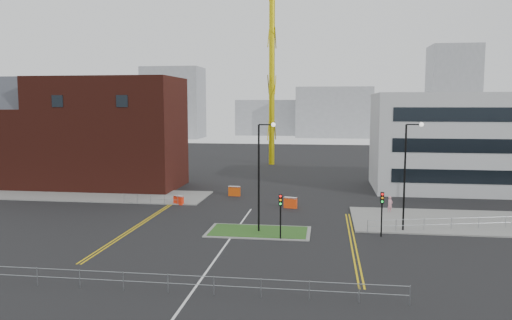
{
  "coord_description": "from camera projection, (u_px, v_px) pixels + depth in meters",
  "views": [
    {
      "loc": [
        7.41,
        -32.4,
        10.69
      ],
      "look_at": [
        0.44,
        17.52,
        5.0
      ],
      "focal_mm": 35.0,
      "sensor_mm": 36.0,
      "label": 1
    }
  ],
  "objects": [
    {
      "name": "brick_building",
      "position": [
        87.0,
        134.0,
        64.05
      ],
      "size": [
        24.2,
        10.07,
        14.24
      ],
      "color": "#4A1A12",
      "rests_on": "ground"
    },
    {
      "name": "skyline_a",
      "position": [
        174.0,
        103.0,
        156.46
      ],
      "size": [
        18.0,
        12.0,
        22.0
      ],
      "primitive_type": "cube",
      "color": "gray",
      "rests_on": "ground"
    },
    {
      "name": "office_block",
      "position": [
        478.0,
        142.0,
        61.33
      ],
      "size": [
        25.0,
        12.2,
        12.0
      ],
      "color": "#B1B3B6",
      "rests_on": "ground"
    },
    {
      "name": "traffic_light_island",
      "position": [
        281.0,
        208.0,
        39.15
      ],
      "size": [
        0.28,
        0.33,
        3.65
      ],
      "color": "black",
      "rests_on": "ground"
    },
    {
      "name": "skyline_d",
      "position": [
        281.0,
        117.0,
        172.31
      ],
      "size": [
        30.0,
        12.0,
        12.0
      ],
      "primitive_type": "cube",
      "color": "gray",
      "rests_on": "ground"
    },
    {
      "name": "yellow_left_a",
      "position": [
        142.0,
        222.0,
        45.18
      ],
      "size": [
        0.12,
        24.0,
        0.01
      ],
      "primitive_type": "cube",
      "color": "gold",
      "rests_on": "ground"
    },
    {
      "name": "skyline_c",
      "position": [
        453.0,
        93.0,
        149.38
      ],
      "size": [
        14.0,
        12.0,
        28.0
      ],
      "primitive_type": "cube",
      "color": "gray",
      "rests_on": "ground"
    },
    {
      "name": "barrier_mid",
      "position": [
        234.0,
        191.0,
        58.07
      ],
      "size": [
        1.39,
        0.54,
        1.14
      ],
      "color": "#CF470B",
      "rests_on": "ground"
    },
    {
      "name": "traffic_light_right",
      "position": [
        382.0,
        205.0,
        40.02
      ],
      "size": [
        0.28,
        0.33,
        3.65
      ],
      "color": "black",
      "rests_on": "ground"
    },
    {
      "name": "skyline_b",
      "position": [
        334.0,
        112.0,
        159.78
      ],
      "size": [
        24.0,
        12.0,
        16.0
      ],
      "primitive_type": "cube",
      "color": "gray",
      "rests_on": "ground"
    },
    {
      "name": "streetlamp_island",
      "position": [
        261.0,
        168.0,
        41.07
      ],
      "size": [
        1.46,
        0.36,
        9.18
      ],
      "color": "black",
      "rests_on": "ground"
    },
    {
      "name": "yellow_right_b",
      "position": [
        355.0,
        242.0,
        38.66
      ],
      "size": [
        0.12,
        20.0,
        0.01
      ],
      "primitive_type": "cube",
      "color": "gold",
      "rests_on": "ground"
    },
    {
      "name": "island_kerb",
      "position": [
        259.0,
        232.0,
        41.7
      ],
      "size": [
        8.6,
        4.6,
        0.08
      ],
      "primitive_type": "cube",
      "color": "slate",
      "rests_on": "ground"
    },
    {
      "name": "streetlamp_right_near",
      "position": [
        408.0,
        168.0,
        41.39
      ],
      "size": [
        1.46,
        0.36,
        9.18
      ],
      "color": "black",
      "rests_on": "ground"
    },
    {
      "name": "yellow_left_b",
      "position": [
        145.0,
        222.0,
        45.14
      ],
      "size": [
        0.12,
        24.0,
        0.01
      ],
      "primitive_type": "cube",
      "color": "gold",
      "rests_on": "ground"
    },
    {
      "name": "barrier_left",
      "position": [
        179.0,
        200.0,
        53.1
      ],
      "size": [
        1.19,
        0.79,
        0.96
      ],
      "color": "#FE2C0E",
      "rests_on": "ground"
    },
    {
      "name": "pavement_left",
      "position": [
        89.0,
        195.0,
        58.5
      ],
      "size": [
        28.0,
        8.0,
        0.12
      ],
      "primitive_type": "cube",
      "color": "slate",
      "rests_on": "ground"
    },
    {
      "name": "pedestrian",
      "position": [
        390.0,
        205.0,
        48.89
      ],
      "size": [
        0.74,
        0.72,
        1.71
      ],
      "primitive_type": "imported",
      "rotation": [
        0.0,
        0.0,
        0.74
      ],
      "color": "pink",
      "rests_on": "ground"
    },
    {
      "name": "yellow_right_a",
      "position": [
        351.0,
        242.0,
        38.7
      ],
      "size": [
        0.12,
        20.0,
        0.01
      ],
      "primitive_type": "cube",
      "color": "gold",
      "rests_on": "ground"
    },
    {
      "name": "centre_line",
      "position": [
        220.0,
        252.0,
        36.07
      ],
      "size": [
        0.15,
        30.0,
        0.01
      ],
      "primitive_type": "cube",
      "color": "silver",
      "rests_on": "ground"
    },
    {
      "name": "ground",
      "position": [
        214.0,
        261.0,
        34.1
      ],
      "size": [
        200.0,
        200.0,
        0.0
      ],
      "primitive_type": "plane",
      "color": "black",
      "rests_on": "ground"
    },
    {
      "name": "pavement_right",
      "position": [
        488.0,
        223.0,
        44.85
      ],
      "size": [
        24.0,
        10.0,
        0.12
      ],
      "primitive_type": "cube",
      "color": "slate",
      "rests_on": "ground"
    },
    {
      "name": "railing_front",
      "position": [
        191.0,
        280.0,
        28.11
      ],
      "size": [
        24.05,
        0.05,
        1.1
      ],
      "color": "gray",
      "rests_on": "ground"
    },
    {
      "name": "railing_right",
      "position": [
        479.0,
        221.0,
        42.52
      ],
      "size": [
        19.05,
        5.05,
        1.1
      ],
      "color": "gray",
      "rests_on": "ground"
    },
    {
      "name": "tower_crane",
      "position": [
        305.0,
        2.0,
        85.5
      ],
      "size": [
        52.46,
        9.61,
        40.88
      ],
      "color": "gold",
      "rests_on": "ground"
    },
    {
      "name": "barrier_right",
      "position": [
        290.0,
        202.0,
        51.33
      ],
      "size": [
        1.4,
        0.76,
        1.12
      ],
      "color": "#FF430E",
      "rests_on": "ground"
    },
    {
      "name": "railing_left",
      "position": [
        151.0,
        197.0,
        53.25
      ],
      "size": [
        6.05,
        0.05,
        1.1
      ],
      "color": "gray",
      "rests_on": "ground"
    },
    {
      "name": "grass_island",
      "position": [
        259.0,
        232.0,
        41.7
      ],
      "size": [
        8.0,
        4.0,
        0.12
      ],
      "primitive_type": "cube",
      "color": "#24521B",
      "rests_on": "ground"
    }
  ]
}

